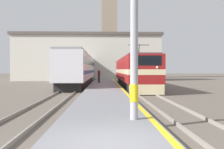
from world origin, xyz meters
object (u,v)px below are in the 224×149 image
object	(u,v)px
locomotive_train	(133,72)
catenary_mast	(137,6)
clock_tower	(109,17)
passenger_train	(82,69)
person_on_platform	(99,75)

from	to	relation	value
locomotive_train	catenary_mast	xyz separation A→B (m)	(-2.26, -21.21, 2.42)
catenary_mast	clock_tower	distance (m)	55.83
passenger_train	catenary_mast	bearing A→B (deg)	-81.66
catenary_mast	person_on_platform	world-z (taller)	catenary_mast
passenger_train	clock_tower	distance (m)	28.64
locomotive_train	clock_tower	distance (m)	36.11
catenary_mast	person_on_platform	bearing A→B (deg)	93.95
person_on_platform	locomotive_train	bearing A→B (deg)	-42.80
catenary_mast	person_on_platform	size ratio (longest dim) A/B	4.36
person_on_platform	passenger_train	bearing A→B (deg)	119.29
catenary_mast	passenger_train	bearing A→B (deg)	98.34
locomotive_train	catenary_mast	size ratio (longest dim) A/B	2.56
locomotive_train	clock_tower	xyz separation A→B (m)	(-2.00, 33.58, 13.12)
catenary_mast	clock_tower	bearing A→B (deg)	89.73
locomotive_train	catenary_mast	distance (m)	21.47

